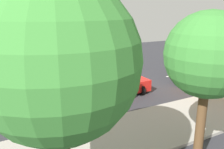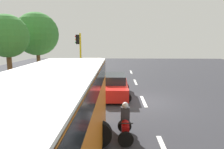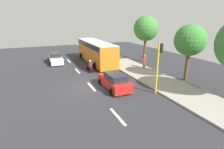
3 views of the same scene
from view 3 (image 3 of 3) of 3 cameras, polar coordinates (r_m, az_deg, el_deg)
name	(u,v)px [view 3 (image 3 of 3)]	position (r m, az deg, el deg)	size (l,w,h in m)	color
ground_plane	(91,87)	(17.47, -6.60, -4.07)	(40.00, 60.00, 0.10)	#2D2D33
sidewalk	(152,77)	(20.41, 12.52, -0.81)	(4.00, 60.00, 0.15)	#9E998E
lane_stripe_north	(118,116)	(12.38, 1.79, -13.25)	(0.20, 2.40, 0.01)	white
lane_stripe_mid	(91,87)	(17.45, -6.60, -3.90)	(0.20, 2.40, 0.01)	white
lane_stripe_south	(77,71)	(22.98, -10.99, 1.15)	(0.20, 2.40, 0.01)	white
lane_stripe_far_south	(69,61)	(28.69, -13.66, 4.22)	(0.20, 2.40, 0.01)	white
car_red	(114,81)	(16.73, 0.73, -2.15)	(2.14, 4.32, 1.52)	red
car_white	(56,58)	(27.72, -17.61, 4.94)	(2.15, 4.53, 1.52)	white
city_bus	(96,51)	(26.47, -5.27, 7.63)	(3.20, 11.00, 3.16)	orange
motorcycle	(90,67)	(22.25, -6.99, 2.51)	(0.60, 1.30, 1.53)	black
pedestrian_near_signal	(144,61)	(23.71, 10.29, 4.33)	(0.40, 0.24, 1.69)	#72604C
traffic_light_corner	(159,61)	(15.51, 14.73, 4.24)	(0.49, 0.24, 4.50)	yellow
street_tree_north	(190,41)	(19.86, 23.68, 9.92)	(3.16, 3.16, 5.83)	brown
street_tree_center	(146,29)	(27.37, 10.77, 14.18)	(3.62, 3.62, 6.75)	brown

